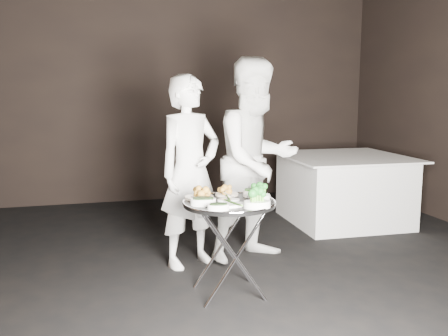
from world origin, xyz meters
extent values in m
cube|color=black|center=(0.00, 0.00, -0.03)|extent=(6.00, 7.00, 0.05)
cube|color=black|center=(0.00, 3.52, 1.50)|extent=(6.00, 0.05, 3.00)
cylinder|color=silver|center=(-0.06, -0.17, 0.35)|extent=(0.48, 0.02, 0.70)
cylinder|color=silver|center=(-0.06, -0.17, 0.35)|extent=(0.48, 0.02, 0.70)
cylinder|color=silver|center=(-0.06, 0.20, 0.35)|extent=(0.48, 0.02, 0.70)
cylinder|color=silver|center=(-0.06, 0.20, 0.35)|extent=(0.48, 0.02, 0.70)
cylinder|color=silver|center=(-0.26, 0.02, 0.67)|extent=(0.02, 0.41, 0.02)
cylinder|color=silver|center=(0.14, 0.02, 0.67)|extent=(0.02, 0.41, 0.02)
cylinder|color=black|center=(-0.06, 0.02, 0.71)|extent=(0.68, 0.68, 0.03)
torus|color=silver|center=(-0.06, 0.02, 0.72)|extent=(0.70, 0.70, 0.02)
cylinder|color=beige|center=(-0.25, 0.17, 0.73)|extent=(0.22, 0.22, 0.02)
cylinder|color=beige|center=(-0.02, 0.24, 0.73)|extent=(0.18, 0.18, 0.02)
cylinder|color=white|center=(0.16, 0.15, 0.75)|extent=(0.13, 0.13, 0.05)
cylinder|color=silver|center=(-0.24, 0.18, 0.77)|extent=(0.09, 0.17, 0.01)
cylinder|color=silver|center=(-0.01, 0.23, 0.77)|extent=(0.11, 0.16, 0.01)
cylinder|color=silver|center=(0.17, 0.15, 0.77)|extent=(0.02, 0.19, 0.01)
cylinder|color=silver|center=(-0.28, -0.03, 0.77)|extent=(0.13, 0.14, 0.01)
cylinder|color=silver|center=(0.16, -0.03, 0.77)|extent=(0.15, 0.13, 0.01)
cylinder|color=silver|center=(-0.06, 0.03, 0.77)|extent=(0.04, 0.19, 0.01)
imported|color=white|center=(-0.21, 0.75, 0.84)|extent=(0.72, 0.62, 1.67)
imported|color=white|center=(0.41, 0.75, 0.91)|extent=(1.06, 0.93, 1.83)
cube|color=white|center=(1.80, 1.70, 0.38)|extent=(1.22, 1.22, 0.76)
cube|color=white|center=(1.80, 1.70, 0.77)|extent=(1.37, 1.37, 0.02)
camera|label=1|loc=(-1.04, -3.45, 1.54)|focal=40.00mm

